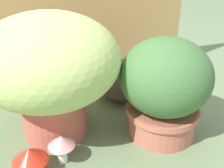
% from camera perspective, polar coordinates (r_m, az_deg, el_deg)
% --- Properties ---
extents(ground_plane, '(6.00, 6.00, 0.00)m').
position_cam_1_polar(ground_plane, '(1.20, -1.18, -8.81)').
color(ground_plane, '#667C57').
extents(cardboard_backdrop, '(1.18, 0.03, 0.75)m').
position_cam_1_polar(cardboard_backdrop, '(1.51, -5.95, 14.33)').
color(cardboard_backdrop, tan).
rests_on(cardboard_backdrop, ground).
extents(grass_planter, '(0.54, 0.54, 0.50)m').
position_cam_1_polar(grass_planter, '(1.04, -12.90, 3.62)').
color(grass_planter, '#BA594B').
rests_on(grass_planter, ground).
extents(leafy_planter, '(0.35, 0.35, 0.41)m').
position_cam_1_polar(leafy_planter, '(1.07, 10.96, -0.56)').
color(leafy_planter, '#B86452').
rests_on(leafy_planter, ground).
extents(cat, '(0.28, 0.38, 0.32)m').
position_cam_1_polar(cat, '(1.33, 1.85, 1.10)').
color(cat, '#604F4D').
rests_on(cat, ground).
extents(mushroom_ornament_red, '(0.12, 0.12, 0.11)m').
position_cam_1_polar(mushroom_ornament_red, '(0.97, -16.75, -14.22)').
color(mushroom_ornament_red, silver).
rests_on(mushroom_ornament_red, ground).
extents(mushroom_ornament_pink, '(0.10, 0.10, 0.11)m').
position_cam_1_polar(mushroom_ornament_pink, '(0.99, -10.51, -12.05)').
color(mushroom_ornament_pink, white).
rests_on(mushroom_ornament_pink, ground).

